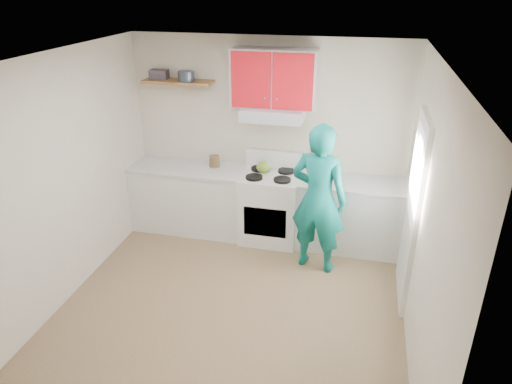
% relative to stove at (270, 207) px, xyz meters
% --- Properties ---
extents(floor, '(3.80, 3.80, 0.00)m').
position_rel_stove_xyz_m(floor, '(-0.10, -1.57, -0.46)').
color(floor, brown).
rests_on(floor, ground).
extents(ceiling, '(3.60, 3.80, 0.04)m').
position_rel_stove_xyz_m(ceiling, '(-0.10, -1.57, 2.14)').
color(ceiling, white).
rests_on(ceiling, floor).
extents(back_wall, '(3.60, 0.04, 2.60)m').
position_rel_stove_xyz_m(back_wall, '(-0.10, 0.32, 0.84)').
color(back_wall, beige).
rests_on(back_wall, floor).
extents(front_wall, '(3.60, 0.04, 2.60)m').
position_rel_stove_xyz_m(front_wall, '(-0.10, -3.47, 0.84)').
color(front_wall, beige).
rests_on(front_wall, floor).
extents(left_wall, '(0.04, 3.80, 2.60)m').
position_rel_stove_xyz_m(left_wall, '(-1.90, -1.57, 0.84)').
color(left_wall, beige).
rests_on(left_wall, floor).
extents(right_wall, '(0.04, 3.80, 2.60)m').
position_rel_stove_xyz_m(right_wall, '(1.70, -1.57, 0.84)').
color(right_wall, beige).
rests_on(right_wall, floor).
extents(door, '(0.05, 0.85, 2.05)m').
position_rel_stove_xyz_m(door, '(1.68, -0.88, 0.56)').
color(door, white).
rests_on(door, floor).
extents(door_glass, '(0.01, 0.55, 0.95)m').
position_rel_stove_xyz_m(door_glass, '(1.65, -0.88, 0.99)').
color(door_glass, white).
rests_on(door_glass, door).
extents(counter_left, '(1.52, 0.60, 0.90)m').
position_rel_stove_xyz_m(counter_left, '(-1.14, 0.02, -0.01)').
color(counter_left, silver).
rests_on(counter_left, floor).
extents(counter_right, '(1.32, 0.60, 0.90)m').
position_rel_stove_xyz_m(counter_right, '(1.04, 0.02, -0.01)').
color(counter_right, silver).
rests_on(counter_right, floor).
extents(stove, '(0.76, 0.65, 0.92)m').
position_rel_stove_xyz_m(stove, '(0.00, 0.00, 0.00)').
color(stove, white).
rests_on(stove, floor).
extents(range_hood, '(0.76, 0.44, 0.15)m').
position_rel_stove_xyz_m(range_hood, '(0.00, 0.10, 1.24)').
color(range_hood, silver).
rests_on(range_hood, back_wall).
extents(upper_cabinets, '(1.02, 0.33, 0.70)m').
position_rel_stove_xyz_m(upper_cabinets, '(0.00, 0.16, 1.66)').
color(upper_cabinets, red).
rests_on(upper_cabinets, back_wall).
extents(shelf, '(0.90, 0.30, 0.04)m').
position_rel_stove_xyz_m(shelf, '(-1.25, 0.18, 1.56)').
color(shelf, brown).
rests_on(shelf, back_wall).
extents(books, '(0.24, 0.19, 0.12)m').
position_rel_stove_xyz_m(books, '(-1.51, 0.20, 1.64)').
color(books, '#3F373F').
rests_on(books, shelf).
extents(tin, '(0.21, 0.21, 0.13)m').
position_rel_stove_xyz_m(tin, '(-1.12, 0.15, 1.64)').
color(tin, '#333D4C').
rests_on(tin, shelf).
extents(kettle, '(0.24, 0.24, 0.15)m').
position_rel_stove_xyz_m(kettle, '(-0.11, 0.07, 0.54)').
color(kettle, olive).
rests_on(kettle, stove).
extents(crock, '(0.18, 0.18, 0.17)m').
position_rel_stove_xyz_m(crock, '(-0.79, 0.12, 0.52)').
color(crock, brown).
rests_on(crock, counter_left).
extents(cutting_board, '(0.33, 0.25, 0.02)m').
position_rel_stove_xyz_m(cutting_board, '(0.64, -0.05, 0.45)').
color(cutting_board, olive).
rests_on(cutting_board, counter_right).
extents(silicone_mat, '(0.34, 0.30, 0.01)m').
position_rel_stove_xyz_m(silicone_mat, '(1.36, 0.05, 0.44)').
color(silicone_mat, red).
rests_on(silicone_mat, counter_right).
extents(person, '(0.74, 0.57, 1.81)m').
position_rel_stove_xyz_m(person, '(0.68, -0.54, 0.44)').
color(person, '#0D7C72').
rests_on(person, floor).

